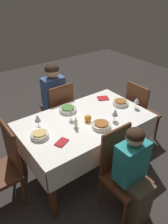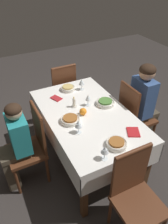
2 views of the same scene
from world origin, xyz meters
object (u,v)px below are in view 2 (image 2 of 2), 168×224
(chair_north, at_px, (133,114))
(wine_glass_south, at_px, (79,124))
(napkin_spare_side, at_px, (133,132))
(bowl_east, at_px, (116,143))
(dining_table, at_px, (87,119))
(chair_south, at_px, (31,144))
(bowl_south, at_px, (70,119))
(person_child_teal, at_px, (15,144))
(bowl_west, at_px, (68,88))
(wine_glass_north, at_px, (88,98))
(wine_glass_east, at_px, (105,150))
(orange_fruit, at_px, (83,112))
(candle_centerpiece, at_px, (74,103))
(chair_east, at_px, (135,193))
(person_adult_denim, at_px, (145,101))
(bowl_north, at_px, (105,102))
(napkin_red_folded, at_px, (56,98))
(chair_west, at_px, (62,90))
(wine_glass_west, at_px, (82,82))

(chair_north, distance_m, wine_glass_south, 0.97)
(napkin_spare_side, bearing_deg, bowl_east, -73.24)
(dining_table, xyz_separation_m, wine_glass_south, (0.25, -0.23, 0.20))
(bowl_east, bearing_deg, napkin_spare_side, 106.76)
(chair_south, bearing_deg, chair_north, 86.94)
(bowl_south, bearing_deg, wine_glass_south, 0.87)
(person_child_teal, bearing_deg, wine_glass_south, 63.81)
(chair_south, height_order, bowl_west, chair_south)
(dining_table, bearing_deg, wine_glass_north, 147.75)
(bowl_east, bearing_deg, wine_glass_east, -64.79)
(dining_table, bearing_deg, wine_glass_east, -14.76)
(wine_glass_north, bearing_deg, chair_south, -82.91)
(wine_glass_south, relative_size, orange_fruit, 1.93)
(person_child_teal, distance_m, candle_centerpiece, 0.78)
(chair_east, bearing_deg, orange_fruit, 91.59)
(bowl_south, bearing_deg, person_adult_denim, 91.31)
(bowl_north, xyz_separation_m, candle_centerpiece, (-0.12, -0.35, 0.02))
(chair_north, bearing_deg, wine_glass_east, 127.20)
(dining_table, relative_size, napkin_red_folded, 9.32)
(candle_centerpiece, bearing_deg, chair_south, -76.92)
(chair_west, height_order, bowl_west, chair_west)
(chair_north, bearing_deg, chair_west, 30.31)
(person_adult_denim, distance_m, bowl_south, 1.04)
(bowl_east, distance_m, napkin_spare_side, 0.27)
(dining_table, bearing_deg, napkin_red_folded, -155.28)
(chair_east, relative_size, wine_glass_north, 6.46)
(bowl_south, bearing_deg, chair_north, 91.54)
(chair_west, bearing_deg, napkin_red_folded, 61.77)
(bowl_east, xyz_separation_m, wine_glass_east, (0.09, -0.18, 0.08))
(bowl_south, height_order, bowl_east, same)
(candle_centerpiece, height_order, orange_fruit, candle_centerpiece)
(napkin_red_folded, bearing_deg, bowl_east, 11.54)
(person_adult_denim, relative_size, bowl_west, 6.22)
(person_child_teal, xyz_separation_m, bowl_north, (-0.01, 1.09, 0.18))
(wine_glass_west, bearing_deg, chair_north, 42.41)
(wine_glass_west, bearing_deg, wine_glass_east, -17.13)
(person_child_teal, height_order, napkin_spare_side, person_child_teal)
(chair_south, xyz_separation_m, person_adult_denim, (0.07, 1.47, 0.16))
(wine_glass_west, xyz_separation_m, napkin_red_folded, (0.06, -0.38, -0.10))
(wine_glass_north, height_order, wine_glass_south, wine_glass_south)
(person_adult_denim, distance_m, person_child_teal, 1.64)
(chair_north, bearing_deg, person_child_teal, 87.27)
(dining_table, xyz_separation_m, person_child_teal, (-0.04, -0.82, -0.06))
(chair_south, distance_m, candle_centerpiece, 0.66)
(wine_glass_south, bearing_deg, wine_glass_north, 141.40)
(chair_west, xyz_separation_m, wine_glass_south, (1.21, -0.31, 0.33))
(wine_glass_west, height_order, napkin_red_folded, wine_glass_west)
(bowl_north, distance_m, candle_centerpiece, 0.37)
(bowl_south, height_order, wine_glass_south, wine_glass_south)
(dining_table, height_order, chair_north, chair_north)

